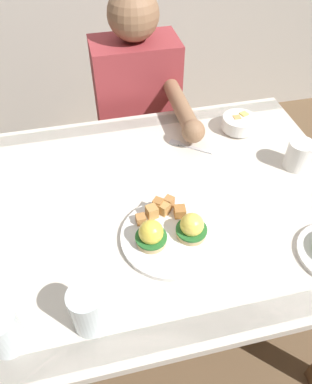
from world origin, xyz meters
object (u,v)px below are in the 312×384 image
(water_glass_far, at_px, (3,333))
(eggs_benedict_plate, at_px, (170,232))
(fruit_bowl, at_px, (239,123))
(water_glass_near, at_px, (88,311))
(dining_table, at_px, (155,224))
(fork, at_px, (188,146))
(diner_person, at_px, (139,112))
(coffee_mug, at_px, (300,154))

(water_glass_far, bearing_deg, eggs_benedict_plate, 25.56)
(fruit_bowl, distance_m, water_glass_near, 0.85)
(fruit_bowl, height_order, water_glass_near, water_glass_near)
(dining_table, xyz_separation_m, fork, (0.17, 0.23, 0.11))
(eggs_benedict_plate, xyz_separation_m, fruit_bowl, (0.36, 0.42, 0.01))
(fruit_bowl, height_order, diner_person, diner_person)
(eggs_benedict_plate, bearing_deg, water_glass_far, -154.44)
(fruit_bowl, height_order, water_glass_far, water_glass_far)
(water_glass_near, height_order, diner_person, diner_person)
(fruit_bowl, distance_m, water_glass_far, 0.99)
(fork, xyz_separation_m, water_glass_near, (-0.39, -0.56, 0.05))
(dining_table, bearing_deg, fork, 53.05)
(eggs_benedict_plate, relative_size, water_glass_far, 2.45)
(water_glass_far, bearing_deg, diner_person, 63.28)
(coffee_mug, bearing_deg, water_glass_near, -151.69)
(water_glass_near, distance_m, water_glass_far, 0.18)
(water_glass_near, height_order, water_glass_far, water_glass_near)
(dining_table, distance_m, fork, 0.30)
(dining_table, height_order, coffee_mug, coffee_mug)
(dining_table, xyz_separation_m, diner_person, (0.07, 0.60, 0.02))
(eggs_benedict_plate, distance_m, water_glass_near, 0.30)
(fruit_bowl, height_order, fork, fruit_bowl)
(fruit_bowl, xyz_separation_m, water_glass_near, (-0.60, -0.61, 0.02))
(diner_person, bearing_deg, eggs_benedict_plate, -94.66)
(dining_table, bearing_deg, fruit_bowl, 36.33)
(fruit_bowl, relative_size, water_glass_far, 1.09)
(fruit_bowl, bearing_deg, water_glass_near, -134.58)
(fork, relative_size, diner_person, 0.12)
(coffee_mug, relative_size, water_glass_near, 0.90)
(diner_person, bearing_deg, fork, -75.25)
(eggs_benedict_plate, bearing_deg, dining_table, 94.13)
(dining_table, xyz_separation_m, fruit_bowl, (0.37, 0.28, 0.14))
(water_glass_near, bearing_deg, coffee_mug, 28.31)
(fruit_bowl, bearing_deg, fork, -166.22)
(eggs_benedict_plate, distance_m, water_glass_far, 0.46)
(fruit_bowl, relative_size, diner_person, 0.11)
(fork, bearing_deg, diner_person, 104.75)
(eggs_benedict_plate, bearing_deg, fruit_bowl, 48.74)
(diner_person, bearing_deg, dining_table, -96.69)
(water_glass_near, bearing_deg, dining_table, 56.03)
(dining_table, distance_m, eggs_benedict_plate, 0.19)
(coffee_mug, bearing_deg, water_glass_far, -156.41)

